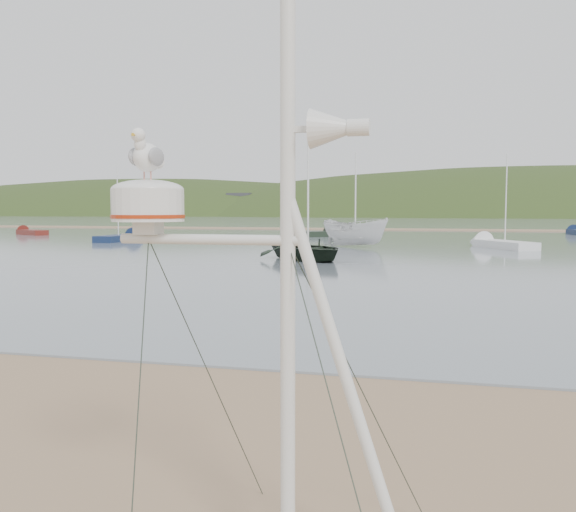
% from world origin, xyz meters
% --- Properties ---
extents(ground, '(560.00, 560.00, 0.00)m').
position_xyz_m(ground, '(0.00, 0.00, 0.00)').
color(ground, '#84674C').
rests_on(ground, ground).
extents(water, '(560.00, 256.00, 0.04)m').
position_xyz_m(water, '(0.00, 132.00, 0.02)').
color(water, slate).
rests_on(water, ground).
extents(sandbar, '(560.00, 7.00, 0.07)m').
position_xyz_m(sandbar, '(0.00, 70.00, 0.07)').
color(sandbar, '#84674C').
rests_on(sandbar, water).
extents(hill_ridge, '(620.00, 180.00, 80.00)m').
position_xyz_m(hill_ridge, '(18.52, 235.00, -19.70)').
color(hill_ridge, '#243415').
rests_on(hill_ridge, ground).
extents(far_cottages, '(294.40, 6.30, 8.00)m').
position_xyz_m(far_cottages, '(3.00, 196.00, 4.00)').
color(far_cottages, beige).
rests_on(far_cottages, ground).
extents(mast_rig, '(2.24, 2.39, 5.05)m').
position_xyz_m(mast_rig, '(3.26, -1.24, 1.22)').
color(mast_rig, silver).
rests_on(mast_rig, ground).
extents(boat_dark, '(3.39, 3.31, 5.15)m').
position_xyz_m(boat_dark, '(-1.93, 24.44, 2.61)').
color(boat_dark, black).
rests_on(boat_dark, water).
extents(boat_white, '(2.65, 2.63, 5.13)m').
position_xyz_m(boat_white, '(-1.01, 35.40, 2.61)').
color(boat_white, silver).
rests_on(boat_white, water).
extents(sailboat_blue_near, '(1.67, 6.52, 6.48)m').
position_xyz_m(sailboat_blue_near, '(-20.02, 39.71, 0.30)').
color(sailboat_blue_near, '#132143').
rests_on(sailboat_blue_near, ground).
extents(sailboat_blue_far, '(2.19, 6.03, 5.89)m').
position_xyz_m(sailboat_blue_far, '(17.86, 61.06, 0.30)').
color(sailboat_blue_far, '#132143').
rests_on(sailboat_blue_far, ground).
extents(sailboat_dark_mid, '(4.89, 4.00, 5.16)m').
position_xyz_m(sailboat_dark_mid, '(-6.19, 49.57, 0.30)').
color(sailboat_dark_mid, black).
rests_on(sailboat_dark_mid, ground).
extents(sailboat_white_near, '(4.61, 6.54, 6.57)m').
position_xyz_m(sailboat_white_near, '(7.74, 37.54, 0.30)').
color(sailboat_white_near, silver).
rests_on(sailboat_white_near, ground).
extents(dinghy_red_far, '(5.57, 3.91, 1.36)m').
position_xyz_m(dinghy_red_far, '(-35.53, 47.48, 0.29)').
color(dinghy_red_far, maroon).
rests_on(dinghy_red_far, ground).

